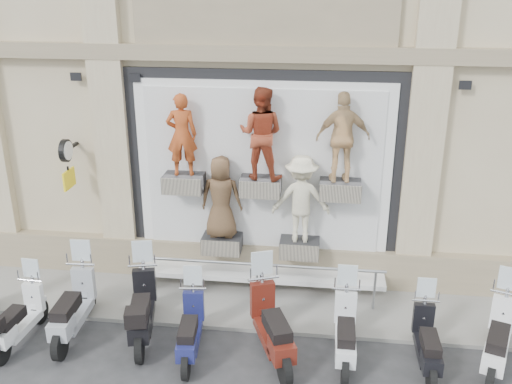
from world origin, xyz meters
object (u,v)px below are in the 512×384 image
at_px(scooter_c, 72,296).
at_px(scooter_e, 190,319).
at_px(guard_rail, 257,284).
at_px(scooter_d, 141,298).
at_px(scooter_f, 272,314).
at_px(scooter_i, 500,327).
at_px(scooter_b, 18,309).
at_px(scooter_g, 346,321).
at_px(scooter_h, 428,332).
at_px(clock_sign_bracket, 67,157).

height_order(scooter_c, scooter_e, scooter_c).
height_order(guard_rail, scooter_d, scooter_d).
bearing_deg(scooter_f, scooter_i, -19.03).
bearing_deg(scooter_c, scooter_f, -6.25).
xyz_separation_m(scooter_b, scooter_c, (0.86, 0.35, 0.11)).
height_order(scooter_c, scooter_g, scooter_c).
distance_m(scooter_e, scooter_f, 1.41).
bearing_deg(scooter_d, scooter_b, 179.17).
relative_size(scooter_b, scooter_e, 0.98).
distance_m(scooter_c, scooter_i, 7.41).
bearing_deg(scooter_i, scooter_g, -157.52).
bearing_deg(scooter_h, scooter_c, 178.57).
height_order(clock_sign_bracket, scooter_c, clock_sign_bracket).
bearing_deg(scooter_i, scooter_b, -157.20).
xyz_separation_m(guard_rail, scooter_i, (4.22, -1.46, 0.33)).
height_order(scooter_e, scooter_f, scooter_f).
xyz_separation_m(scooter_d, scooter_e, (0.98, -0.40, -0.10)).
distance_m(guard_rail, scooter_f, 1.72).
relative_size(scooter_b, scooter_g, 0.93).
bearing_deg(scooter_i, scooter_h, -153.03).
bearing_deg(guard_rail, scooter_f, -74.26).
height_order(clock_sign_bracket, scooter_i, clock_sign_bracket).
xyz_separation_m(scooter_g, scooter_h, (1.35, -0.05, -0.06)).
height_order(scooter_c, scooter_d, scooter_d).
distance_m(scooter_d, scooter_h, 4.99).
height_order(scooter_d, scooter_i, scooter_d).
distance_m(clock_sign_bracket, scooter_i, 8.59).
bearing_deg(scooter_c, scooter_e, -11.47).
bearing_deg(scooter_f, scooter_d, 152.22).
relative_size(clock_sign_bracket, scooter_d, 0.51).
height_order(scooter_d, scooter_h, scooter_d).
height_order(clock_sign_bracket, scooter_h, clock_sign_bracket).
bearing_deg(scooter_e, scooter_d, 151.74).
height_order(scooter_b, scooter_c, scooter_c).
bearing_deg(guard_rail, scooter_c, -155.78).
xyz_separation_m(clock_sign_bracket, scooter_d, (1.98, -1.82, -1.99)).
height_order(scooter_b, scooter_i, scooter_i).
xyz_separation_m(scooter_c, scooter_h, (6.25, -0.15, -0.11)).
height_order(scooter_b, scooter_d, scooter_d).
relative_size(scooter_h, scooter_i, 0.87).
distance_m(scooter_d, scooter_i, 6.15).
height_order(scooter_h, scooter_i, scooter_i).
bearing_deg(scooter_e, scooter_c, 166.03).
bearing_deg(scooter_d, scooter_e, -34.79).
xyz_separation_m(scooter_e, scooter_g, (2.65, 0.21, 0.03)).
bearing_deg(clock_sign_bracket, scooter_i, -13.33).
distance_m(guard_rail, scooter_h, 3.45).
bearing_deg(scooter_g, scooter_e, -175.00).
xyz_separation_m(scooter_f, scooter_g, (1.25, 0.07, -0.09)).
bearing_deg(clock_sign_bracket, scooter_c, -69.56).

